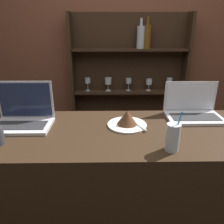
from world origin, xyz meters
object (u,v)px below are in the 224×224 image
object	(u,v)px
laptop_far	(193,110)
cake_plate	(127,120)
water_glass	(173,137)
laptop_near	(23,116)

from	to	relation	value
laptop_far	cake_plate	xyz separation A→B (m)	(-0.43, -0.13, -0.01)
laptop_far	cake_plate	size ratio (longest dim) A/B	1.48
water_glass	cake_plate	bearing A→B (deg)	124.45
cake_plate	laptop_near	bearing A→B (deg)	177.78
laptop_near	cake_plate	size ratio (longest dim) A/B	1.43
cake_plate	water_glass	world-z (taller)	water_glass
cake_plate	laptop_far	bearing A→B (deg)	16.43
laptop_near	laptop_far	xyz separation A→B (m)	(1.04, 0.10, -0.01)
laptop_far	cake_plate	bearing A→B (deg)	-163.57
cake_plate	water_glass	distance (m)	0.33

